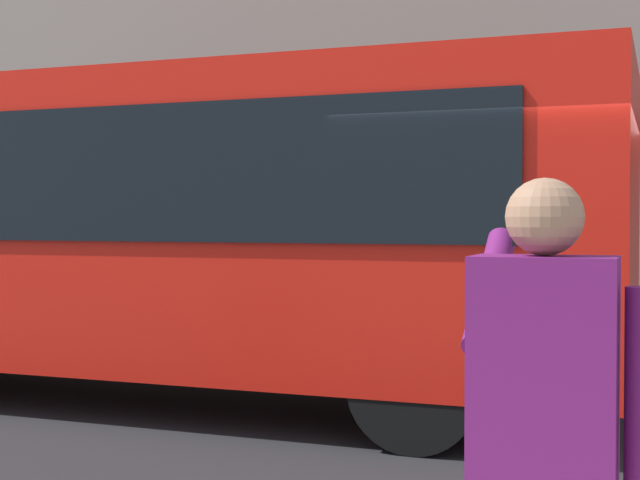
{
  "coord_description": "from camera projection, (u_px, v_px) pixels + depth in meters",
  "views": [
    {
      "loc": [
        -1.09,
        7.59,
        1.74
      ],
      "look_at": [
        1.79,
        -0.06,
        1.54
      ],
      "focal_mm": 51.57,
      "sensor_mm": 36.0,
      "label": 1
    }
  ],
  "objects": [
    {
      "name": "ground_plane",
      "position": [
        521.0,
        430.0,
        7.53
      ],
      "size": [
        60.0,
        60.0,
        0.0
      ],
      "primitive_type": "plane",
      "color": "#232326"
    },
    {
      "name": "pedestrian_photographer",
      "position": [
        545.0,
        429.0,
        2.59
      ],
      "size": [
        0.53,
        0.52,
        1.7
      ],
      "color": "#4C4238",
      "rests_on": "sidewalk_curb"
    },
    {
      "name": "red_bus",
      "position": [
        140.0,
        224.0,
        8.84
      ],
      "size": [
        9.05,
        2.54,
        3.08
      ],
      "color": "red",
      "rests_on": "ground_plane"
    }
  ]
}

